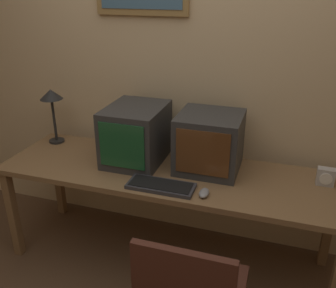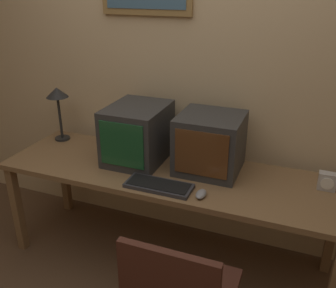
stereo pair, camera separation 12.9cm
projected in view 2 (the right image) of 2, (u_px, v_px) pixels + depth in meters
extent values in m
cube|color=#D1B284|center=(191.00, 67.00, 2.57)|extent=(8.00, 0.05, 2.60)
cube|color=olive|center=(168.00, 173.00, 2.44)|extent=(2.21, 0.66, 0.04)
cube|color=olive|center=(17.00, 209.00, 2.69)|extent=(0.06, 0.06, 0.68)
cube|color=olive|center=(65.00, 174.00, 3.18)|extent=(0.06, 0.06, 0.68)
cube|color=olive|center=(332.00, 230.00, 2.47)|extent=(0.06, 0.06, 0.68)
cube|color=#333333|center=(138.00, 133.00, 2.52)|extent=(0.37, 0.46, 0.38)
cube|color=#194C28|center=(122.00, 145.00, 2.32)|extent=(0.30, 0.01, 0.29)
cube|color=#333333|center=(210.00, 143.00, 2.38)|extent=(0.40, 0.39, 0.37)
cube|color=#563319|center=(201.00, 154.00, 2.21)|extent=(0.33, 0.01, 0.28)
cube|color=#333338|center=(159.00, 186.00, 2.23)|extent=(0.40, 0.16, 0.02)
cube|color=black|center=(159.00, 184.00, 2.23)|extent=(0.37, 0.13, 0.00)
ellipsoid|color=gray|center=(201.00, 194.00, 2.13)|extent=(0.06, 0.10, 0.03)
cube|color=#B7B2AD|center=(327.00, 181.00, 2.19)|extent=(0.10, 0.06, 0.11)
cylinder|color=white|center=(327.00, 184.00, 2.17)|extent=(0.07, 0.00, 0.07)
cylinder|color=black|center=(63.00, 138.00, 2.91)|extent=(0.11, 0.11, 0.02)
cylinder|color=black|center=(60.00, 117.00, 2.84)|extent=(0.02, 0.02, 0.33)
cone|color=black|center=(57.00, 92.00, 2.76)|extent=(0.16, 0.16, 0.07)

